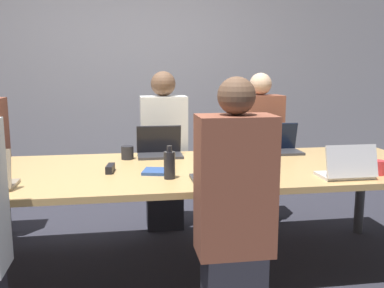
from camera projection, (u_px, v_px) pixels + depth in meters
ground_plane at (147, 269)px, 3.07m from camera, size 24.00×24.00×0.00m
curtain_wall at (135, 71)px, 4.76m from camera, size 12.00×0.06×2.80m
conference_table at (145, 176)px, 2.95m from camera, size 4.12×1.21×0.74m
laptop_far_right at (278, 144)px, 3.53m from camera, size 0.36×0.24×0.24m
person_far_right at (259, 151)px, 3.95m from camera, size 0.40×0.24×1.39m
laptop_near_right at (348, 168)px, 2.69m from camera, size 0.33×0.22×0.22m
cup_near_right at (378, 168)px, 2.79m from camera, size 0.09×0.09×0.09m
laptop_far_center at (160, 147)px, 3.39m from camera, size 0.36×0.23×0.24m
person_far_center at (164, 153)px, 3.79m from camera, size 0.40×0.24×1.40m
cup_far_center at (127, 153)px, 3.27m from camera, size 0.09×0.09×0.10m
laptop_near_midright at (220, 170)px, 2.58m from camera, size 0.32×0.27×0.27m
person_near_midright at (234, 213)px, 2.25m from camera, size 0.40×0.24×1.38m
cup_near_midright at (257, 172)px, 2.69m from camera, size 0.09×0.09×0.09m
bottle_near_midright at (170, 165)px, 2.68m from camera, size 0.07×0.07×0.21m
stapler at (110, 168)px, 2.86m from camera, size 0.06×0.15×0.05m
notebook at (159, 171)px, 2.84m from camera, size 0.24×0.22×0.02m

